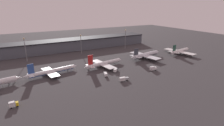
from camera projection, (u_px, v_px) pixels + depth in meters
name	position (u px, v px, depth m)	size (l,w,h in m)	color
ground	(114.00, 75.00, 145.07)	(600.00, 600.00, 0.00)	#383538
terminal_building	(75.00, 44.00, 230.17)	(201.81, 25.51, 13.87)	#4C515B
airplane_1	(52.00, 71.00, 144.75)	(45.07, 27.16, 12.52)	white
airplane_2	(104.00, 63.00, 164.09)	(42.76, 32.54, 13.88)	silver
airplane_3	(146.00, 55.00, 190.31)	(44.82, 39.00, 12.87)	silver
airplane_4	(180.00, 51.00, 207.33)	(38.28, 38.64, 12.53)	white
service_vehicle_0	(153.00, 68.00, 154.38)	(6.35, 2.49, 3.89)	white
service_vehicle_1	(124.00, 79.00, 132.83)	(7.54, 2.72, 3.21)	#9EA3A8
service_vehicle_2	(106.00, 74.00, 142.55)	(4.08, 7.09, 2.92)	#9EA3A8
service_vehicle_3	(13.00, 104.00, 98.35)	(4.95, 2.53, 3.53)	gold
service_vehicle_4	(116.00, 70.00, 151.72)	(6.64, 6.69, 3.05)	#282D38
lamp_post_0	(25.00, 47.00, 175.43)	(1.80, 1.80, 24.80)	slate
lamp_post_1	(81.00, 42.00, 202.63)	(1.80, 1.80, 23.43)	slate
lamp_post_2	(125.00, 36.00, 230.30)	(1.80, 1.80, 25.70)	slate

